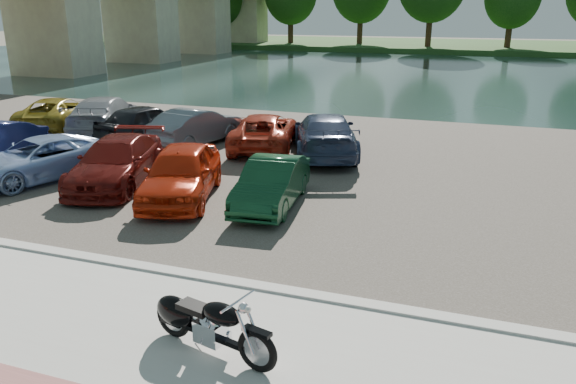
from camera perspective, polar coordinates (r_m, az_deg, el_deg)
name	(u,v)px	position (r m, az deg, el deg)	size (l,w,h in m)	color
ground	(176,341)	(9.49, -11.35, -14.66)	(200.00, 200.00, 0.00)	#595447
promenade	(140,375)	(8.78, -14.82, -17.57)	(60.00, 6.00, 0.10)	#B6B3AC
kerb	(229,283)	(10.97, -6.05, -9.15)	(60.00, 0.30, 0.14)	#B6B3AC
parking_lot	(343,166)	(18.96, 5.61, 2.62)	(60.00, 18.00, 0.04)	#413B34
river	(432,74)	(47.23, 14.38, 11.50)	(120.00, 40.00, 0.00)	#1B302D
far_bank	(457,46)	(79.02, 16.79, 14.03)	(120.00, 24.00, 0.60)	#1E4418
bridge	(134,3)	(57.67, -15.41, 18.05)	(7.00, 56.00, 8.55)	tan
motorcycle	(202,321)	(8.84, -8.72, -12.87)	(2.29, 0.92, 1.05)	black
car_2	(39,159)	(18.86, -23.98, 3.09)	(2.11, 4.57, 1.27)	#97B1DC
car_3	(117,162)	(17.47, -17.02, 2.93)	(1.92, 4.72, 1.37)	#57100C
car_4	(181,172)	(15.70, -10.80, 1.96)	(1.75, 4.36, 1.48)	#B8270C
car_5	(272,183)	(14.88, -1.68, 0.89)	(1.32, 3.78, 1.24)	#103C21
car_6	(58,113)	(26.82, -22.34, 7.47)	(2.21, 4.80, 1.33)	olive
car_7	(105,114)	(25.17, -18.06, 7.52)	(2.13, 5.24, 1.52)	#919399
car_8	(146,122)	(23.21, -14.24, 6.92)	(1.70, 4.24, 1.44)	black
car_9	(196,127)	(22.00, -9.30, 6.58)	(1.48, 4.26, 1.40)	slate
car_10	(264,131)	(21.11, -2.44, 6.20)	(2.19, 4.74, 1.32)	#AD311C
car_11	(325,134)	(20.12, 3.79, 5.86)	(2.12, 5.20, 1.51)	#2B3654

